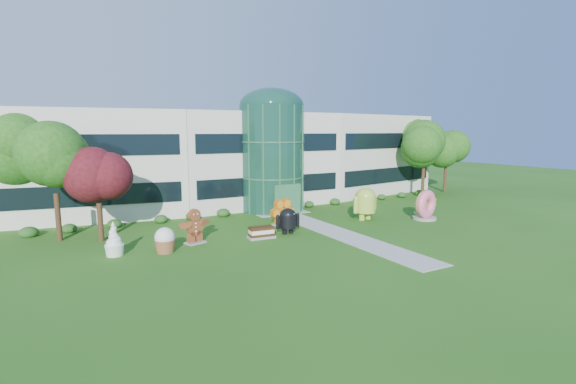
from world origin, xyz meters
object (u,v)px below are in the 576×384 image
android_green (365,201)px  gingerbread (195,226)px  donut (425,205)px  android_black (288,219)px

android_green → gingerbread: size_ratio=1.24×
android_green → gingerbread: 14.89m
donut → gingerbread: donut is taller
android_black → gingerbread: bearing=176.2°
android_green → android_black: size_ratio=1.44×
android_black → donut: (12.63, -1.34, 0.17)m
android_black → donut: donut is taller
android_black → gingerbread: (-6.73, 0.78, 0.08)m
android_black → donut: size_ratio=0.87×
donut → gingerbread: bearing=162.8°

